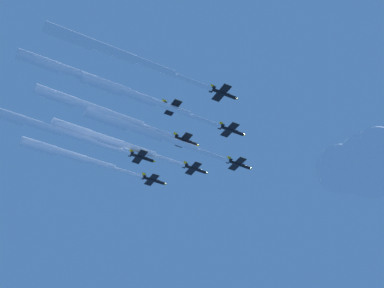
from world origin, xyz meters
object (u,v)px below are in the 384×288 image
at_px(jet_starboard_inner, 137,96).
at_px(jet_trail_port, 75,73).
at_px(jet_starboard_outer, 39,125).
at_px(jet_starboard_mid, 69,155).
at_px(jet_port_outer, 111,51).
at_px(jet_lead, 142,131).
at_px(jet_port_mid, 90,107).
at_px(jet_port_inner, 105,139).

distance_m(jet_starboard_inner, jet_trail_port, 20.34).
bearing_deg(jet_starboard_outer, jet_starboard_mid, 77.31).
bearing_deg(jet_port_outer, jet_lead, 85.24).
bearing_deg(jet_port_mid, jet_lead, 35.26).
bearing_deg(jet_lead, jet_starboard_inner, -85.34).
relative_size(jet_port_inner, jet_starboard_mid, 1.05).
bearing_deg(jet_port_mid, jet_starboard_outer, 166.63).
bearing_deg(jet_lead, jet_port_outer, -94.76).
distance_m(jet_lead, jet_port_inner, 15.97).
xyz_separation_m(jet_port_inner, jet_starboard_outer, (-18.72, -12.44, -2.71)).
distance_m(jet_lead, jet_trail_port, 30.62).
bearing_deg(jet_starboard_mid, jet_port_outer, -60.77).
height_order(jet_starboard_mid, jet_port_outer, jet_starboard_mid).
xyz_separation_m(jet_port_inner, jet_port_outer, (11.54, -39.79, -2.00)).
relative_size(jet_starboard_mid, jet_trail_port, 0.97).
distance_m(jet_starboard_inner, jet_port_outer, 19.25).
bearing_deg(jet_port_outer, jet_starboard_outer, 137.89).
bearing_deg(jet_port_outer, jet_port_inner, 106.17).
bearing_deg(jet_port_outer, jet_starboard_inner, 77.96).
bearing_deg(jet_trail_port, jet_port_outer, -30.01).
distance_m(jet_starboard_mid, jet_starboard_outer, 19.75).
bearing_deg(jet_starboard_mid, jet_starboard_outer, -102.69).
distance_m(jet_starboard_mid, jet_port_outer, 53.22).
distance_m(jet_port_mid, jet_trail_port, 15.70).
relative_size(jet_starboard_mid, jet_starboard_outer, 0.91).
height_order(jet_starboard_inner, jet_trail_port, jet_trail_port).
distance_m(jet_starboard_inner, jet_starboard_outer, 35.32).
height_order(jet_lead, jet_port_outer, jet_port_outer).
bearing_deg(jet_trail_port, jet_port_mid, 87.92).
height_order(jet_port_inner, jet_starboard_outer, jet_port_inner).
xyz_separation_m(jet_starboard_inner, jet_port_outer, (-4.01, -18.82, 0.54)).
distance_m(jet_lead, jet_port_mid, 18.57).
distance_m(jet_port_inner, jet_starboard_inner, 26.23).
bearing_deg(jet_port_outer, jet_trail_port, 149.99).
xyz_separation_m(jet_starboard_mid, jet_port_outer, (25.97, -46.40, -2.23)).
bearing_deg(jet_starboard_inner, jet_port_outer, -102.04).
height_order(jet_port_inner, jet_starboard_inner, jet_port_inner).
height_order(jet_port_inner, jet_port_mid, jet_port_inner).
height_order(jet_port_outer, jet_starboard_outer, jet_port_outer).
height_order(jet_port_mid, jet_starboard_mid, jet_starboard_mid).
bearing_deg(jet_port_mid, jet_starboard_mid, 120.49).
bearing_deg(jet_starboard_inner, jet_port_mid, 165.36).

